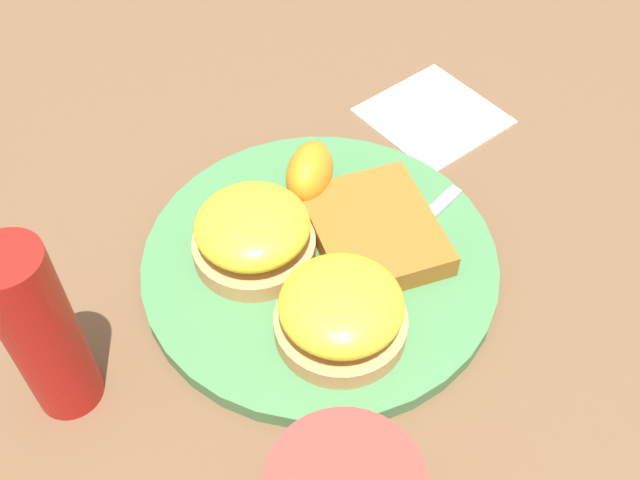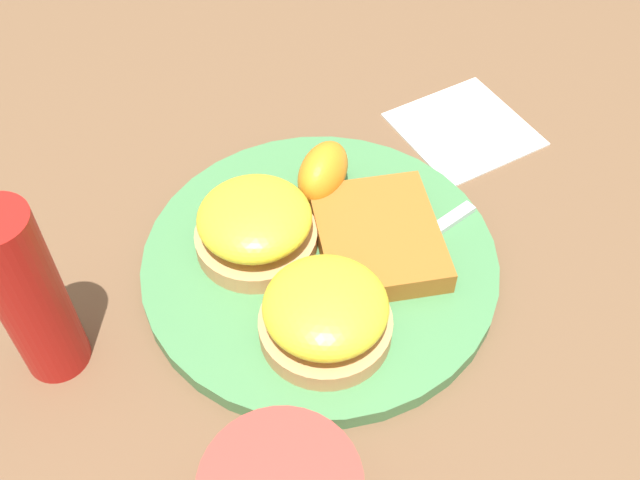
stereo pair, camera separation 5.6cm
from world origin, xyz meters
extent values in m
plane|color=brown|center=(0.00, 0.00, 0.00)|extent=(1.10, 1.10, 0.00)
cylinder|color=#47844C|center=(0.00, 0.00, 0.01)|extent=(0.27, 0.27, 0.01)
cylinder|color=tan|center=(-0.03, -0.04, 0.02)|extent=(0.09, 0.09, 0.02)
ellipsoid|color=yellow|center=(-0.03, -0.04, 0.05)|extent=(0.09, 0.09, 0.03)
cylinder|color=tan|center=(0.06, -0.03, 0.02)|extent=(0.09, 0.09, 0.02)
ellipsoid|color=yellow|center=(0.06, -0.03, 0.05)|extent=(0.09, 0.09, 0.03)
cube|color=#A05F21|center=(0.01, 0.04, 0.02)|extent=(0.13, 0.12, 0.02)
ellipsoid|color=orange|center=(-0.06, 0.04, 0.04)|extent=(0.07, 0.07, 0.04)
cube|color=silver|center=(0.02, 0.08, 0.02)|extent=(0.03, 0.10, 0.00)
cube|color=silver|center=(0.05, -0.04, 0.02)|extent=(0.03, 0.04, 0.00)
cube|color=white|center=(-0.07, 0.19, 0.00)|extent=(0.11, 0.11, 0.00)
cylinder|color=#B21914|center=(-0.02, -0.20, 0.07)|extent=(0.04, 0.04, 0.15)
camera|label=1|loc=(0.28, -0.22, 0.46)|focal=42.00mm
camera|label=2|loc=(0.31, -0.18, 0.46)|focal=42.00mm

